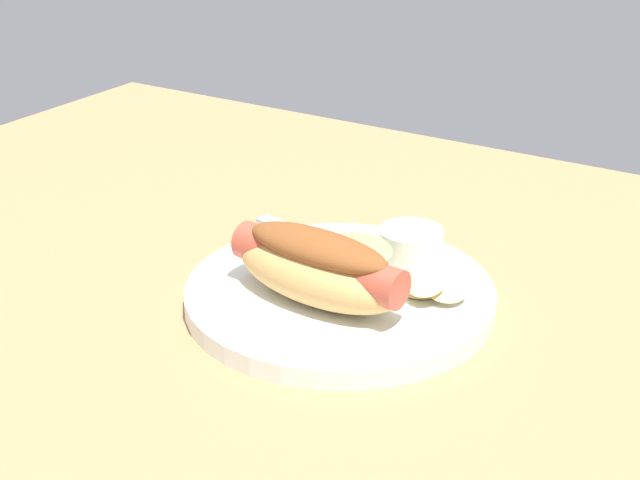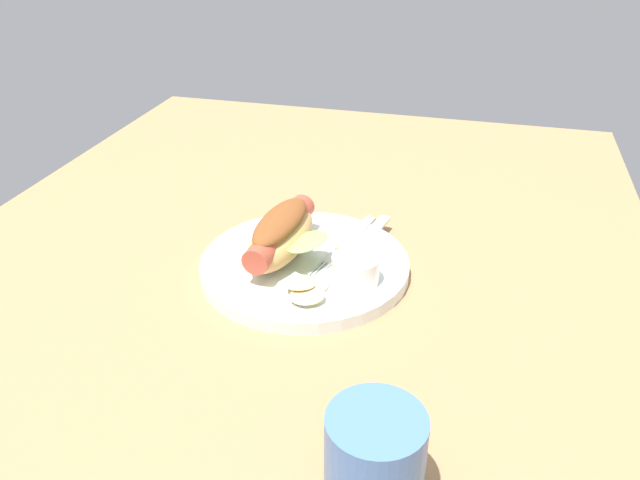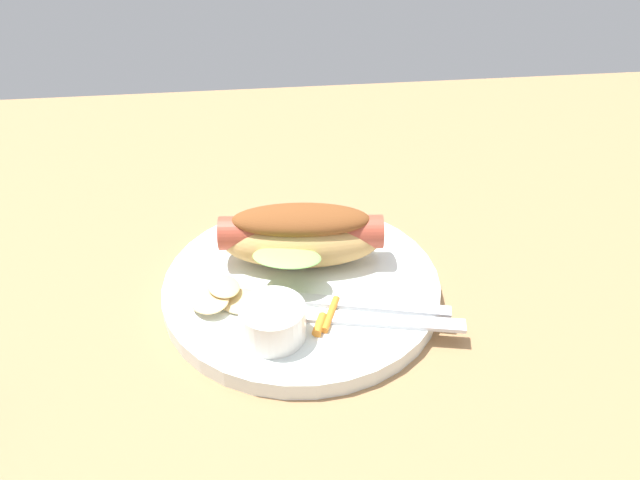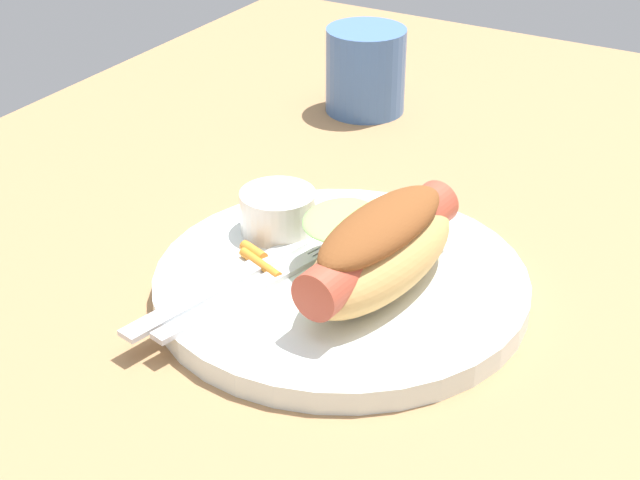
# 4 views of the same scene
# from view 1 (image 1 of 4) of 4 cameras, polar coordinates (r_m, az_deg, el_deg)

# --- Properties ---
(ground_plane) EXTENTS (1.20, 0.90, 0.02)m
(ground_plane) POSITION_cam_1_polar(r_m,az_deg,el_deg) (0.73, -0.39, -5.22)
(ground_plane) COLOR #9E754C
(plate) EXTENTS (0.25, 0.25, 0.02)m
(plate) POSITION_cam_1_polar(r_m,az_deg,el_deg) (0.73, 1.25, -3.46)
(plate) COLOR white
(plate) RESTS_ON ground_plane
(hot_dog) EXTENTS (0.15, 0.10, 0.06)m
(hot_dog) POSITION_cam_1_polar(r_m,az_deg,el_deg) (0.70, -0.10, -1.64)
(hot_dog) COLOR tan
(hot_dog) RESTS_ON plate
(sauce_ramekin) EXTENTS (0.05, 0.05, 0.03)m
(sauce_ramekin) POSITION_cam_1_polar(r_m,az_deg,el_deg) (0.77, 5.70, -0.39)
(sauce_ramekin) COLOR white
(sauce_ramekin) RESTS_ON plate
(fork) EXTENTS (0.16, 0.05, 0.00)m
(fork) POSITION_cam_1_polar(r_m,az_deg,el_deg) (0.78, -0.20, -0.79)
(fork) COLOR silver
(fork) RESTS_ON plate
(knife) EXTENTS (0.15, 0.05, 0.00)m
(knife) POSITION_cam_1_polar(r_m,az_deg,el_deg) (0.80, 0.09, -0.13)
(knife) COLOR silver
(knife) RESTS_ON plate
(chips_pile) EXTENTS (0.08, 0.05, 0.02)m
(chips_pile) POSITION_cam_1_polar(r_m,az_deg,el_deg) (0.72, 6.80, -3.02)
(chips_pile) COLOR #DEBD7E
(chips_pile) RESTS_ON plate
(carrot_garnish) EXTENTS (0.03, 0.04, 0.01)m
(carrot_garnish) POSITION_cam_1_polar(r_m,az_deg,el_deg) (0.78, 2.30, -0.74)
(carrot_garnish) COLOR orange
(carrot_garnish) RESTS_ON plate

